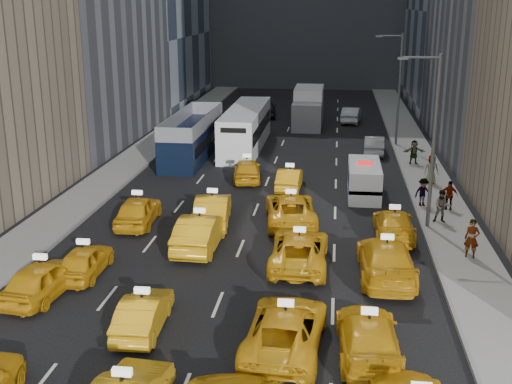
% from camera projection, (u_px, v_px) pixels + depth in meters
% --- Properties ---
extents(ground, '(160.00, 160.00, 0.00)m').
position_uv_depth(ground, '(208.00, 329.00, 23.30)').
color(ground, black).
rests_on(ground, ground).
extents(sidewalk_west, '(3.00, 90.00, 0.15)m').
position_uv_depth(sidewalk_west, '(136.00, 158.00, 48.30)').
color(sidewalk_west, gray).
rests_on(sidewalk_west, ground).
extents(sidewalk_east, '(3.00, 90.00, 0.15)m').
position_uv_depth(sidewalk_east, '(421.00, 167.00, 45.78)').
color(sidewalk_east, gray).
rests_on(sidewalk_east, ground).
extents(curb_west, '(0.15, 90.00, 0.18)m').
position_uv_depth(curb_west, '(155.00, 158.00, 48.12)').
color(curb_west, slate).
rests_on(curb_west, ground).
extents(curb_east, '(0.15, 90.00, 0.18)m').
position_uv_depth(curb_east, '(400.00, 166.00, 45.95)').
color(curb_east, slate).
rests_on(curb_east, ground).
extents(streetlight_near, '(2.15, 0.22, 9.00)m').
position_uv_depth(streetlight_near, '(432.00, 136.00, 32.19)').
color(streetlight_near, '#595B60').
rests_on(streetlight_near, ground).
extents(streetlight_far, '(2.15, 0.22, 9.00)m').
position_uv_depth(streetlight_far, '(398.00, 86.00, 51.20)').
color(streetlight_far, '#595B60').
rests_on(streetlight_far, ground).
extents(taxi_4, '(2.23, 4.55, 1.49)m').
position_uv_depth(taxi_4, '(42.00, 279.00, 25.70)').
color(taxi_4, orange).
rests_on(taxi_4, ground).
extents(taxi_5, '(1.57, 4.10, 1.33)m').
position_uv_depth(taxi_5, '(143.00, 313.00, 23.09)').
color(taxi_5, orange).
rests_on(taxi_5, ground).
extents(taxi_6, '(2.86, 5.58, 1.51)m').
position_uv_depth(taxi_6, '(285.00, 329.00, 21.80)').
color(taxi_6, orange).
rests_on(taxi_6, ground).
extents(taxi_7, '(2.25, 5.06, 1.44)m').
position_uv_depth(taxi_7, '(368.00, 336.00, 21.36)').
color(taxi_7, orange).
rests_on(taxi_7, ground).
extents(taxi_8, '(1.64, 3.96, 1.34)m').
position_uv_depth(taxi_8, '(85.00, 261.00, 27.69)').
color(taxi_8, orange).
rests_on(taxi_8, ground).
extents(taxi_9, '(1.87, 5.13, 1.68)m').
position_uv_depth(taxi_9, '(200.00, 231.00, 30.74)').
color(taxi_9, orange).
rests_on(taxi_9, ground).
extents(taxi_10, '(2.51, 5.42, 1.50)m').
position_uv_depth(taxi_10, '(299.00, 250.00, 28.70)').
color(taxi_10, orange).
rests_on(taxi_10, ground).
extents(taxi_11, '(2.43, 5.73, 1.65)m').
position_uv_depth(taxi_11, '(386.00, 260.00, 27.43)').
color(taxi_11, orange).
rests_on(taxi_11, ground).
extents(taxi_12, '(2.12, 4.67, 1.56)m').
position_uv_depth(taxi_12, '(138.00, 211.00, 33.98)').
color(taxi_12, orange).
rests_on(taxi_12, ground).
extents(taxi_13, '(2.22, 5.06, 1.62)m').
position_uv_depth(taxi_13, '(213.00, 209.00, 34.13)').
color(taxi_13, orange).
rests_on(taxi_13, ground).
extents(taxi_14, '(3.26, 5.82, 1.54)m').
position_uv_depth(taxi_14, '(291.00, 209.00, 34.24)').
color(taxi_14, orange).
rests_on(taxi_14, ground).
extents(taxi_15, '(1.97, 4.78, 1.39)m').
position_uv_depth(taxi_15, '(394.00, 224.00, 32.15)').
color(taxi_15, orange).
rests_on(taxi_15, ground).
extents(taxi_16, '(2.34, 4.59, 1.50)m').
position_uv_depth(taxi_16, '(247.00, 170.00, 42.24)').
color(taxi_16, orange).
rests_on(taxi_16, ground).
extents(taxi_17, '(1.55, 4.12, 1.34)m').
position_uv_depth(taxi_17, '(290.00, 179.00, 40.42)').
color(taxi_17, orange).
rests_on(taxi_17, ground).
extents(nypd_van, '(1.96, 4.97, 2.13)m').
position_uv_depth(nypd_van, '(364.00, 180.00, 39.03)').
color(nypd_van, white).
rests_on(nypd_van, ground).
extents(double_decker, '(2.62, 11.36, 3.30)m').
position_uv_depth(double_decker, '(193.00, 136.00, 48.42)').
color(double_decker, black).
rests_on(double_decker, ground).
extents(city_bus, '(4.34, 12.85, 3.26)m').
position_uv_depth(city_bus, '(246.00, 128.00, 51.39)').
color(city_bus, white).
rests_on(city_bus, ground).
extents(box_truck, '(3.35, 7.96, 3.54)m').
position_uv_depth(box_truck, '(308.00, 107.00, 60.56)').
color(box_truck, white).
rests_on(box_truck, ground).
extents(misc_car_0, '(1.71, 4.34, 1.41)m').
position_uv_depth(misc_car_0, '(374.00, 145.00, 49.71)').
color(misc_car_0, '#A1A4A8').
rests_on(misc_car_0, ground).
extents(misc_car_1, '(3.29, 5.87, 1.55)m').
position_uv_depth(misc_car_1, '(228.00, 119.00, 59.98)').
color(misc_car_1, black).
rests_on(misc_car_1, ground).
extents(misc_car_2, '(2.45, 5.12, 1.44)m').
position_uv_depth(misc_car_2, '(307.00, 108.00, 66.89)').
color(misc_car_2, slate).
rests_on(misc_car_2, ground).
extents(misc_car_3, '(2.39, 4.97, 1.64)m').
position_uv_depth(misc_car_3, '(266.00, 109.00, 65.38)').
color(misc_car_3, black).
rests_on(misc_car_3, ground).
extents(misc_car_4, '(2.13, 4.80, 1.53)m').
position_uv_depth(misc_car_4, '(351.00, 115.00, 62.44)').
color(misc_car_4, '#9D9FA4').
rests_on(misc_car_4, ground).
extents(pedestrian_0, '(0.75, 0.59, 1.82)m').
position_uv_depth(pedestrian_0, '(472.00, 239.00, 29.20)').
color(pedestrian_0, gray).
rests_on(pedestrian_0, sidewalk_east).
extents(pedestrian_1, '(0.89, 0.52, 1.77)m').
position_uv_depth(pedestrian_1, '(442.00, 206.00, 33.83)').
color(pedestrian_1, gray).
rests_on(pedestrian_1, sidewalk_east).
extents(pedestrian_2, '(1.14, 0.81, 1.63)m').
position_uv_depth(pedestrian_2, '(423.00, 192.00, 36.56)').
color(pedestrian_2, gray).
rests_on(pedestrian_2, sidewalk_east).
extents(pedestrian_3, '(1.03, 0.61, 1.65)m').
position_uv_depth(pedestrian_3, '(449.00, 195.00, 35.99)').
color(pedestrian_3, gray).
rests_on(pedestrian_3, sidewalk_east).
extents(pedestrian_4, '(0.97, 0.60, 1.87)m').
position_uv_depth(pedestrian_4, '(431.00, 169.00, 41.05)').
color(pedestrian_4, gray).
rests_on(pedestrian_4, sidewalk_east).
extents(pedestrian_5, '(1.63, 0.63, 1.71)m').
position_uv_depth(pedestrian_5, '(414.00, 152.00, 46.07)').
color(pedestrian_5, gray).
rests_on(pedestrian_5, sidewalk_east).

